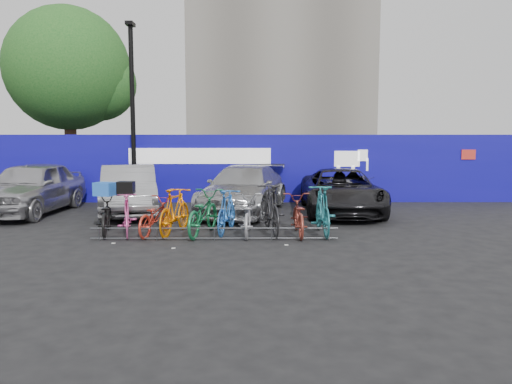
{
  "coord_description": "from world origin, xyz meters",
  "views": [
    {
      "loc": [
        0.88,
        -11.7,
        2.35
      ],
      "look_at": [
        0.96,
        2.0,
        0.81
      ],
      "focal_mm": 35.0,
      "sensor_mm": 36.0,
      "label": 1
    }
  ],
  "objects_px": {
    "bike_2": "(155,216)",
    "bike_9": "(322,210)",
    "bike_rack": "(214,233)",
    "car_1": "(129,190)",
    "bike_3": "(175,211)",
    "lamppost": "(133,109)",
    "bike_4": "(203,213)",
    "car_2": "(244,189)",
    "bike_6": "(247,215)",
    "bike_5": "(227,212)",
    "tree": "(74,72)",
    "bike_0": "(106,215)",
    "bike_8": "(298,215)",
    "bike_1": "(127,214)",
    "car_0": "(31,188)",
    "bike_7": "(271,209)",
    "car_3": "(341,191)"
  },
  "relations": [
    {
      "from": "bike_rack",
      "to": "car_1",
      "type": "distance_m",
      "value": 4.87
    },
    {
      "from": "bike_5",
      "to": "tree",
      "type": "bearing_deg",
      "value": -44.57
    },
    {
      "from": "lamppost",
      "to": "bike_5",
      "type": "bearing_deg",
      "value": -56.52
    },
    {
      "from": "bike_6",
      "to": "bike_0",
      "type": "bearing_deg",
      "value": 0.31
    },
    {
      "from": "bike_0",
      "to": "bike_6",
      "type": "bearing_deg",
      "value": 166.38
    },
    {
      "from": "lamppost",
      "to": "bike_4",
      "type": "bearing_deg",
      "value": -61.74
    },
    {
      "from": "bike_0",
      "to": "bike_8",
      "type": "xyz_separation_m",
      "value": [
        4.61,
        -0.13,
        0.01
      ]
    },
    {
      "from": "tree",
      "to": "bike_6",
      "type": "distance_m",
      "value": 13.35
    },
    {
      "from": "car_0",
      "to": "bike_1",
      "type": "relative_size",
      "value": 2.8
    },
    {
      "from": "car_0",
      "to": "bike_7",
      "type": "height_order",
      "value": "car_0"
    },
    {
      "from": "bike_2",
      "to": "bike_4",
      "type": "xyz_separation_m",
      "value": [
        1.13,
        0.01,
        0.08
      ]
    },
    {
      "from": "car_1",
      "to": "bike_1",
      "type": "distance_m",
      "value": 3.39
    },
    {
      "from": "bike_1",
      "to": "bike_4",
      "type": "height_order",
      "value": "bike_4"
    },
    {
      "from": "bike_2",
      "to": "bike_6",
      "type": "height_order",
      "value": "bike_6"
    },
    {
      "from": "bike_4",
      "to": "car_0",
      "type": "bearing_deg",
      "value": -17.89
    },
    {
      "from": "bike_rack",
      "to": "bike_2",
      "type": "distance_m",
      "value": 1.62
    },
    {
      "from": "car_1",
      "to": "bike_2",
      "type": "distance_m",
      "value": 3.55
    },
    {
      "from": "car_0",
      "to": "bike_3",
      "type": "relative_size",
      "value": 2.51
    },
    {
      "from": "car_1",
      "to": "car_2",
      "type": "distance_m",
      "value": 3.47
    },
    {
      "from": "car_3",
      "to": "bike_6",
      "type": "bearing_deg",
      "value": -127.62
    },
    {
      "from": "bike_9",
      "to": "car_2",
      "type": "bearing_deg",
      "value": -61.64
    },
    {
      "from": "car_1",
      "to": "bike_3",
      "type": "relative_size",
      "value": 2.39
    },
    {
      "from": "bike_4",
      "to": "bike_7",
      "type": "distance_m",
      "value": 1.65
    },
    {
      "from": "lamppost",
      "to": "bike_4",
      "type": "relative_size",
      "value": 3.04
    },
    {
      "from": "bike_7",
      "to": "bike_2",
      "type": "bearing_deg",
      "value": -4.88
    },
    {
      "from": "bike_7",
      "to": "bike_0",
      "type": "bearing_deg",
      "value": -6.69
    },
    {
      "from": "bike_0",
      "to": "bike_rack",
      "type": "bearing_deg",
      "value": 152.74
    },
    {
      "from": "car_2",
      "to": "car_3",
      "type": "height_order",
      "value": "car_2"
    },
    {
      "from": "bike_rack",
      "to": "bike_5",
      "type": "xyz_separation_m",
      "value": [
        0.24,
        0.8,
        0.37
      ]
    },
    {
      "from": "tree",
      "to": "bike_6",
      "type": "height_order",
      "value": "tree"
    },
    {
      "from": "car_0",
      "to": "bike_5",
      "type": "bearing_deg",
      "value": -24.14
    },
    {
      "from": "bike_3",
      "to": "bike_8",
      "type": "relative_size",
      "value": 1.02
    },
    {
      "from": "bike_rack",
      "to": "car_0",
      "type": "xyz_separation_m",
      "value": [
        -5.85,
        3.94,
        0.64
      ]
    },
    {
      "from": "bike_rack",
      "to": "bike_1",
      "type": "height_order",
      "value": "bike_1"
    },
    {
      "from": "tree",
      "to": "bike_6",
      "type": "bearing_deg",
      "value": -53.14
    },
    {
      "from": "car_3",
      "to": "bike_3",
      "type": "xyz_separation_m",
      "value": [
        -4.56,
        -3.29,
        -0.11
      ]
    },
    {
      "from": "bike_2",
      "to": "bike_9",
      "type": "distance_m",
      "value": 3.99
    },
    {
      "from": "tree",
      "to": "bike_4",
      "type": "height_order",
      "value": "tree"
    },
    {
      "from": "tree",
      "to": "lamppost",
      "type": "xyz_separation_m",
      "value": [
        3.57,
        -4.66,
        -1.8
      ]
    },
    {
      "from": "bike_5",
      "to": "bike_9",
      "type": "xyz_separation_m",
      "value": [
        2.29,
        -0.14,
        0.06
      ]
    },
    {
      "from": "bike_1",
      "to": "bike_8",
      "type": "height_order",
      "value": "bike_1"
    },
    {
      "from": "bike_0",
      "to": "bike_4",
      "type": "xyz_separation_m",
      "value": [
        2.33,
        -0.07,
        0.06
      ]
    },
    {
      "from": "bike_5",
      "to": "bike_4",
      "type": "bearing_deg",
      "value": 24.36
    },
    {
      "from": "lamppost",
      "to": "bike_8",
      "type": "xyz_separation_m",
      "value": [
        5.15,
        -5.41,
        -2.79
      ]
    },
    {
      "from": "car_0",
      "to": "bike_9",
      "type": "relative_size",
      "value": 2.37
    },
    {
      "from": "bike_rack",
      "to": "bike_4",
      "type": "xyz_separation_m",
      "value": [
        -0.33,
        0.65,
        0.37
      ]
    },
    {
      "from": "lamppost",
      "to": "bike_9",
      "type": "height_order",
      "value": "lamppost"
    },
    {
      "from": "bike_2",
      "to": "bike_4",
      "type": "height_order",
      "value": "bike_4"
    },
    {
      "from": "bike_0",
      "to": "bike_6",
      "type": "distance_m",
      "value": 3.4
    },
    {
      "from": "car_2",
      "to": "bike_6",
      "type": "relative_size",
      "value": 2.74
    }
  ]
}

